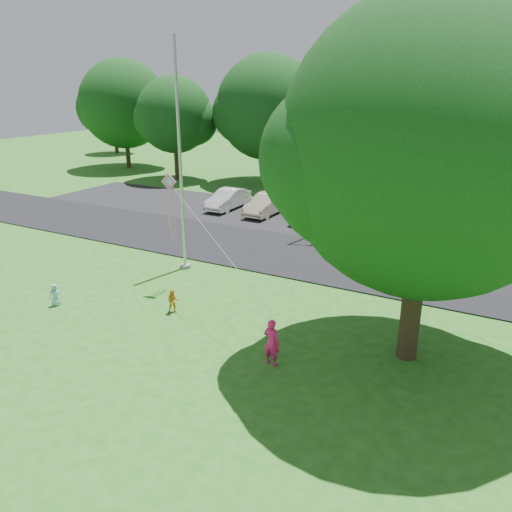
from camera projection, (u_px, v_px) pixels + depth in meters
The scene contains 14 objects.
ground at pixel (182, 329), 17.50m from camera, with size 120.00×120.00×0.00m, color #25691B.
park_road at pixel (290, 254), 24.95m from camera, with size 60.00×6.00×0.06m, color black.
parking_strip at pixel (335, 223), 30.35m from camera, with size 42.00×7.00×0.06m, color black.
flagpole at pixel (181, 179), 21.84m from camera, with size 0.50×0.50×10.00m.
street_lamp at pixel (312, 178), 26.27m from camera, with size 1.52×0.68×5.61m.
trash_can at pixel (377, 240), 25.70m from camera, with size 0.56×0.56×0.89m.
big_tree at pixel (424, 155), 13.64m from camera, with size 9.11×8.40×10.71m.
tree_row at pixel (403, 119), 34.99m from camera, with size 64.35×11.94×10.88m.
horizon_trees at pixel (457, 130), 42.35m from camera, with size 77.46×7.20×7.02m.
parked_cars at pixel (339, 213), 29.87m from camera, with size 16.81×4.61×1.49m.
woman at pixel (272, 342), 15.07m from camera, with size 0.55×0.36×1.50m, color #FF2170.
child_yellow at pixel (173, 301), 18.56m from camera, with size 0.45×0.35×0.93m, color orange.
child_blue at pixel (55, 295), 19.17m from camera, with size 0.43×0.28×0.89m, color #91CDDF.
kite at pixel (171, 194), 19.47m from camera, with size 6.59×3.67×3.13m.
Camera 1 is at (9.74, -12.54, 8.21)m, focal length 35.00 mm.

